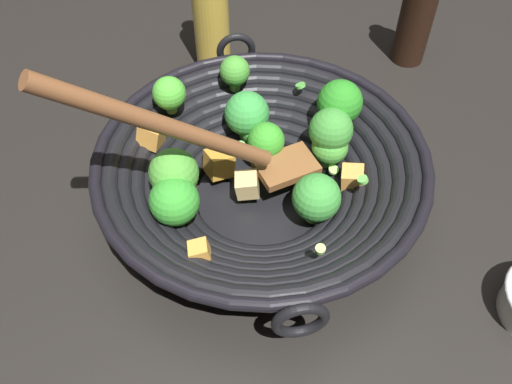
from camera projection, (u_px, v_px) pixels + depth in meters
name	position (u px, v px, depth m)	size (l,w,h in m)	color
ground_plane	(261.00, 200.00, 0.67)	(4.00, 4.00, 0.00)	black
wok	(261.00, 169.00, 0.63)	(0.42, 0.41, 0.26)	black
soy_sauce_bottle	(416.00, 18.00, 0.80)	(0.05, 0.05, 0.18)	black
cooking_oil_bottle	(210.00, 7.00, 0.77)	(0.05, 0.05, 0.24)	gold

